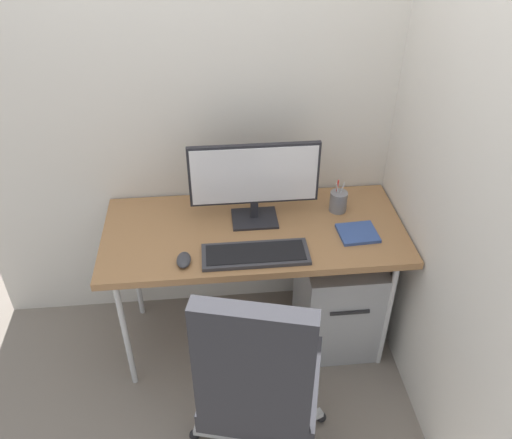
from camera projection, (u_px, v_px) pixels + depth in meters
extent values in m
plane|color=slate|center=(254.00, 335.00, 2.93)|extent=(8.00, 8.00, 0.00)
cube|color=silver|center=(246.00, 67.00, 2.39)|extent=(2.78, 0.04, 2.80)
cube|color=silver|center=(452.00, 111.00, 2.01)|extent=(0.04, 2.00, 2.80)
cube|color=#996B42|center=(254.00, 232.00, 2.50)|extent=(1.43, 0.65, 0.04)
cylinder|color=silver|center=(125.00, 333.00, 2.47)|extent=(0.03, 0.03, 0.71)
cylinder|color=silver|center=(388.00, 314.00, 2.57)|extent=(0.03, 0.03, 0.71)
cylinder|color=silver|center=(134.00, 266.00, 2.86)|extent=(0.03, 0.03, 0.71)
cylinder|color=silver|center=(362.00, 251.00, 2.96)|extent=(0.03, 0.03, 0.71)
sphere|color=black|center=(195.00, 435.00, 2.41)|extent=(0.05, 0.05, 0.05)
cube|color=silver|center=(228.00, 435.00, 2.36)|extent=(0.31, 0.11, 0.03)
sphere|color=black|center=(321.00, 417.00, 2.48)|extent=(0.05, 0.05, 0.05)
cube|color=silver|center=(293.00, 426.00, 2.40)|extent=(0.31, 0.15, 0.03)
sphere|color=black|center=(252.00, 387.00, 2.62)|extent=(0.05, 0.05, 0.05)
cube|color=silver|center=(257.00, 409.00, 2.47)|extent=(0.05, 0.32, 0.03)
cylinder|color=silver|center=(263.00, 415.00, 2.23)|extent=(0.04, 0.04, 0.35)
cube|color=#2D2D33|center=(263.00, 382.00, 2.10)|extent=(0.54, 0.56, 0.10)
cube|color=#2D2D33|center=(253.00, 373.00, 1.72)|extent=(0.40, 0.17, 0.59)
cube|color=#9EA0A5|center=(337.00, 296.00, 2.77)|extent=(0.39, 0.45, 0.57)
cube|color=#262628|center=(350.00, 313.00, 2.52)|extent=(0.19, 0.01, 0.02)
cube|color=black|center=(255.00, 219.00, 2.55)|extent=(0.22, 0.17, 0.01)
cube|color=black|center=(254.00, 208.00, 2.52)|extent=(0.04, 0.02, 0.10)
cube|color=black|center=(254.00, 174.00, 2.41)|extent=(0.61, 0.02, 0.31)
cube|color=silver|center=(255.00, 176.00, 2.40)|extent=(0.58, 0.01, 0.28)
cube|color=#333338|center=(256.00, 254.00, 2.32)|extent=(0.48, 0.18, 0.02)
cube|color=black|center=(256.00, 253.00, 2.31)|extent=(0.44, 0.14, 0.00)
ellipsoid|color=#333338|center=(184.00, 260.00, 2.28)|extent=(0.07, 0.11, 0.03)
cylinder|color=slate|center=(338.00, 201.00, 2.58)|extent=(0.09, 0.09, 0.10)
cylinder|color=silver|center=(338.00, 192.00, 2.55)|extent=(0.03, 0.01, 0.11)
cylinder|color=silver|center=(341.00, 192.00, 2.55)|extent=(0.03, 0.01, 0.11)
torus|color=purple|center=(338.00, 200.00, 2.58)|extent=(0.04, 0.04, 0.01)
cylinder|color=red|center=(337.00, 192.00, 2.57)|extent=(0.01, 0.01, 0.13)
cube|color=#334C8C|center=(358.00, 233.00, 2.45)|extent=(0.18, 0.17, 0.02)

